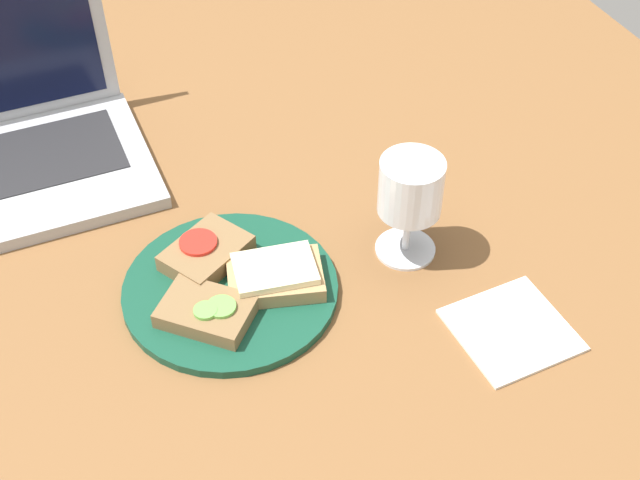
{
  "coord_description": "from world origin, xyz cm",
  "views": [
    {
      "loc": [
        -24.74,
        -73.21,
        77.72
      ],
      "look_at": [
        3.52,
        -6.6,
        8.0
      ],
      "focal_mm": 50.0,
      "sensor_mm": 36.0,
      "label": 1
    }
  ],
  "objects": [
    {
      "name": "wooden_table",
      "position": [
        0.0,
        0.0,
        1.5
      ],
      "size": [
        140.0,
        140.0,
        3.0
      ],
      "primitive_type": "cube",
      "color": "brown",
      "rests_on": "ground"
    },
    {
      "name": "plate",
      "position": [
        -7.21,
        -5.81,
        3.55
      ],
      "size": [
        24.5,
        24.5,
        1.11
      ],
      "primitive_type": "cylinder",
      "color": "#144733",
      "rests_on": "wooden_table"
    },
    {
      "name": "sandwich_with_tomato",
      "position": [
        -8.32,
        -0.74,
        5.24
      ],
      "size": [
        11.8,
        10.85,
        2.56
      ],
      "color": "brown",
      "rests_on": "plate"
    },
    {
      "name": "sandwich_with_cucumber",
      "position": [
        -10.98,
        -9.31,
        5.13
      ],
      "size": [
        11.82,
        11.67,
        2.36
      ],
      "color": "brown",
      "rests_on": "plate"
    },
    {
      "name": "sandwich_with_cheese",
      "position": [
        -2.31,
        -7.39,
        5.4
      ],
      "size": [
        12.27,
        10.08,
        2.77
      ],
      "color": "#A88456",
      "rests_on": "plate"
    },
    {
      "name": "wine_glass",
      "position": [
        14.26,
        -7.39,
        12.21
      ],
      "size": [
        7.39,
        7.39,
        13.32
      ],
      "color": "white",
      "rests_on": "wooden_table"
    },
    {
      "name": "laptop",
      "position": [
        -26.56,
        26.9,
        6.72
      ],
      "size": [
        34.55,
        27.09,
        20.5
      ],
      "color": "#ADAFB5",
      "rests_on": "wooden_table"
    },
    {
      "name": "napkin",
      "position": [
        19.21,
        -23.23,
        3.2
      ],
      "size": [
        12.59,
        12.47,
        0.4
      ],
      "primitive_type": "cube",
      "rotation": [
        0.0,
        0.0,
        0.05
      ],
      "color": "white",
      "rests_on": "wooden_table"
    }
  ]
}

